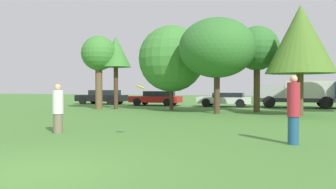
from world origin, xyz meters
The scene contains 14 objects.
ground_plane centered at (0.00, 0.00, 0.00)m, with size 120.00×120.00×0.00m, color #477A33.
person_thrower centered at (-2.89, 4.62, 0.84)m, with size 0.37×0.37×1.68m.
person_catcher centered at (4.64, 4.75, 0.96)m, with size 0.34×0.34×1.89m.
frisbee centered at (0.32, 4.30, 1.56)m, with size 0.31×0.29×0.18m.
tree_0 centered at (-8.19, 16.36, 3.87)m, with size 2.47×2.47×5.23m.
tree_1 centered at (-7.14, 16.95, 4.04)m, with size 2.20×2.20×5.21m.
tree_2 centered at (-2.96, 17.10, 3.51)m, with size 4.52×4.52×5.77m.
tree_3 centered at (0.58, 14.94, 3.87)m, with size 4.51×4.51×5.65m.
tree_4 centered at (2.72, 16.99, 3.95)m, with size 2.77×2.77×5.40m.
tree_5 centered at (5.17, 14.87, 4.17)m, with size 3.74×3.74×6.06m.
parked_car_black centered at (-11.55, 22.72, 0.69)m, with size 4.56×2.18×1.30m.
parked_car_red centered at (-6.01, 22.21, 0.65)m, with size 4.34×2.08×1.23m.
parked_car_white centered at (-0.11, 22.23, 0.62)m, with size 4.29×2.05×1.12m.
delivery_truck_silver centered at (5.52, 22.72, 1.15)m, with size 6.31×2.41×2.03m.
Camera 1 is at (4.43, -5.18, 1.57)m, focal length 36.69 mm.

